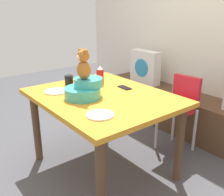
# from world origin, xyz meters

# --- Properties ---
(ground_plane) EXTENTS (8.00, 8.00, 0.00)m
(ground_plane) POSITION_xyz_m (0.00, 0.00, 0.00)
(ground_plane) COLOR #4C4C51
(back_wall) EXTENTS (4.40, 0.10, 2.60)m
(back_wall) POSITION_xyz_m (0.00, 1.53, 1.30)
(back_wall) COLOR silver
(back_wall) RESTS_ON ground_plane
(window_bench) EXTENTS (2.60, 0.44, 0.46)m
(window_bench) POSITION_xyz_m (0.00, 1.26, 0.23)
(window_bench) COLOR brown
(window_bench) RESTS_ON ground_plane
(pillow_floral_left) EXTENTS (0.44, 0.15, 0.44)m
(pillow_floral_left) POSITION_xyz_m (-0.72, 1.24, 0.68)
(pillow_floral_left) COLOR white
(pillow_floral_left) RESTS_ON window_bench
(book_stack) EXTENTS (0.20, 0.14, 0.10)m
(book_stack) POSITION_xyz_m (-0.10, 1.26, 0.51)
(book_stack) COLOR #86C096
(book_stack) RESTS_ON window_bench
(dining_table) EXTENTS (1.25, 1.01, 0.74)m
(dining_table) POSITION_xyz_m (0.00, 0.00, 0.64)
(dining_table) COLOR orange
(dining_table) RESTS_ON ground_plane
(highchair) EXTENTS (0.34, 0.47, 0.79)m
(highchair) POSITION_xyz_m (0.19, 0.82, 0.52)
(highchair) COLOR red
(highchair) RESTS_ON ground_plane
(infant_seat_teal) EXTENTS (0.30, 0.33, 0.16)m
(infant_seat_teal) POSITION_xyz_m (-0.04, -0.16, 0.81)
(infant_seat_teal) COLOR teal
(infant_seat_teal) RESTS_ON dining_table
(teddy_bear) EXTENTS (0.13, 0.12, 0.25)m
(teddy_bear) POSITION_xyz_m (-0.04, -0.16, 1.02)
(teddy_bear) COLOR #AF6527
(teddy_bear) RESTS_ON infant_seat_teal
(ketchup_bottle) EXTENTS (0.07, 0.07, 0.18)m
(ketchup_bottle) POSITION_xyz_m (-0.27, 0.17, 0.83)
(ketchup_bottle) COLOR red
(ketchup_bottle) RESTS_ON dining_table
(coffee_mug) EXTENTS (0.12, 0.08, 0.09)m
(coffee_mug) POSITION_xyz_m (-0.44, -0.08, 0.79)
(coffee_mug) COLOR black
(coffee_mug) RESTS_ON dining_table
(dinner_plate_near) EXTENTS (0.20, 0.20, 0.01)m
(dinner_plate_near) POSITION_xyz_m (0.35, -0.28, 0.75)
(dinner_plate_near) COLOR white
(dinner_plate_near) RESTS_ON dining_table
(dinner_plate_far) EXTENTS (0.20, 0.20, 0.01)m
(dinner_plate_far) POSITION_xyz_m (-0.32, -0.28, 0.75)
(dinner_plate_far) COLOR white
(dinner_plate_far) RESTS_ON dining_table
(cell_phone) EXTENTS (0.15, 0.08, 0.01)m
(cell_phone) POSITION_xyz_m (-0.04, 0.28, 0.74)
(cell_phone) COLOR black
(cell_phone) RESTS_ON dining_table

